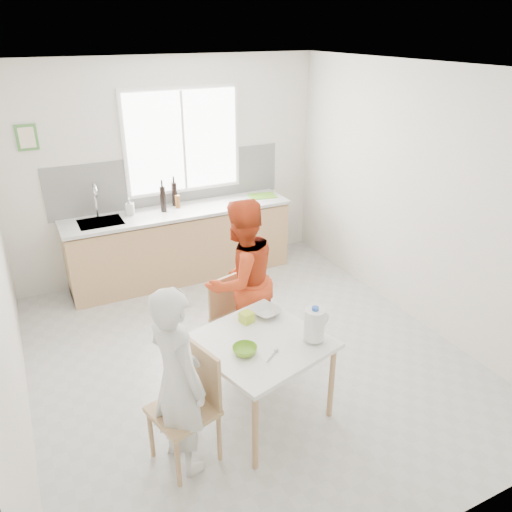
{
  "coord_description": "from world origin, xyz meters",
  "views": [
    {
      "loc": [
        -1.74,
        -3.72,
        3.01
      ],
      "look_at": [
        0.2,
        0.2,
        0.97
      ],
      "focal_mm": 35.0,
      "sensor_mm": 36.0,
      "label": 1
    }
  ],
  "objects_px": {
    "milk_jug": "(315,324)",
    "wine_bottle_a": "(163,199)",
    "chair_far": "(231,315)",
    "bowl_white": "(267,312)",
    "chair_left": "(191,401)",
    "person_red": "(241,281)",
    "wine_bottle_b": "(175,194)",
    "person_white": "(178,381)",
    "bowl_green": "(245,350)",
    "dining_table": "(260,348)"
  },
  "relations": [
    {
      "from": "chair_left",
      "to": "bowl_green",
      "type": "distance_m",
      "value": 0.54
    },
    {
      "from": "chair_left",
      "to": "wine_bottle_a",
      "type": "height_order",
      "value": "wine_bottle_a"
    },
    {
      "from": "person_red",
      "to": "wine_bottle_b",
      "type": "relative_size",
      "value": 5.37
    },
    {
      "from": "milk_jug",
      "to": "wine_bottle_b",
      "type": "bearing_deg",
      "value": 77.4
    },
    {
      "from": "dining_table",
      "to": "person_red",
      "type": "relative_size",
      "value": 0.72
    },
    {
      "from": "person_white",
      "to": "chair_left",
      "type": "bearing_deg",
      "value": -90.0
    },
    {
      "from": "milk_jug",
      "to": "wine_bottle_b",
      "type": "height_order",
      "value": "wine_bottle_b"
    },
    {
      "from": "chair_left",
      "to": "milk_jug",
      "type": "bearing_deg",
      "value": 74.37
    },
    {
      "from": "bowl_white",
      "to": "milk_jug",
      "type": "distance_m",
      "value": 0.55
    },
    {
      "from": "chair_far",
      "to": "wine_bottle_b",
      "type": "bearing_deg",
      "value": 71.37
    },
    {
      "from": "bowl_green",
      "to": "bowl_white",
      "type": "height_order",
      "value": "bowl_green"
    },
    {
      "from": "person_white",
      "to": "milk_jug",
      "type": "bearing_deg",
      "value": -104.35
    },
    {
      "from": "bowl_white",
      "to": "wine_bottle_b",
      "type": "height_order",
      "value": "wine_bottle_b"
    },
    {
      "from": "chair_far",
      "to": "wine_bottle_a",
      "type": "height_order",
      "value": "wine_bottle_a"
    },
    {
      "from": "person_white",
      "to": "bowl_white",
      "type": "bearing_deg",
      "value": -76.9
    },
    {
      "from": "chair_left",
      "to": "person_red",
      "type": "distance_m",
      "value": 1.4
    },
    {
      "from": "chair_left",
      "to": "person_red",
      "type": "bearing_deg",
      "value": 124.33
    },
    {
      "from": "person_white",
      "to": "dining_table",
      "type": "bearing_deg",
      "value": -90.0
    },
    {
      "from": "dining_table",
      "to": "wine_bottle_a",
      "type": "height_order",
      "value": "wine_bottle_a"
    },
    {
      "from": "milk_jug",
      "to": "person_white",
      "type": "bearing_deg",
      "value": 165.65
    },
    {
      "from": "chair_far",
      "to": "bowl_white",
      "type": "height_order",
      "value": "chair_far"
    },
    {
      "from": "chair_far",
      "to": "milk_jug",
      "type": "relative_size",
      "value": 2.83
    },
    {
      "from": "chair_far",
      "to": "bowl_green",
      "type": "height_order",
      "value": "chair_far"
    },
    {
      "from": "person_white",
      "to": "person_red",
      "type": "xyz_separation_m",
      "value": [
        0.98,
        1.06,
        0.06
      ]
    },
    {
      "from": "milk_jug",
      "to": "wine_bottle_a",
      "type": "height_order",
      "value": "wine_bottle_a"
    },
    {
      "from": "milk_jug",
      "to": "wine_bottle_b",
      "type": "xyz_separation_m",
      "value": [
        -0.13,
        3.09,
        0.19
      ]
    },
    {
      "from": "chair_far",
      "to": "person_red",
      "type": "relative_size",
      "value": 0.5
    },
    {
      "from": "bowl_white",
      "to": "person_white",
      "type": "bearing_deg",
      "value": -151.87
    },
    {
      "from": "dining_table",
      "to": "person_white",
      "type": "relative_size",
      "value": 0.78
    },
    {
      "from": "dining_table",
      "to": "chair_far",
      "type": "bearing_deg",
      "value": 81.7
    },
    {
      "from": "dining_table",
      "to": "bowl_white",
      "type": "distance_m",
      "value": 0.4
    },
    {
      "from": "bowl_green",
      "to": "wine_bottle_b",
      "type": "height_order",
      "value": "wine_bottle_b"
    },
    {
      "from": "dining_table",
      "to": "milk_jug",
      "type": "relative_size",
      "value": 4.04
    },
    {
      "from": "dining_table",
      "to": "bowl_green",
      "type": "relative_size",
      "value": 6.04
    },
    {
      "from": "chair_far",
      "to": "bowl_white",
      "type": "xyz_separation_m",
      "value": [
        0.1,
        -0.56,
        0.31
      ]
    },
    {
      "from": "bowl_green",
      "to": "milk_jug",
      "type": "xyz_separation_m",
      "value": [
        0.57,
        -0.09,
        0.12
      ]
    },
    {
      "from": "bowl_green",
      "to": "bowl_white",
      "type": "relative_size",
      "value": 0.8
    },
    {
      "from": "wine_bottle_a",
      "to": "wine_bottle_b",
      "type": "height_order",
      "value": "wine_bottle_a"
    },
    {
      "from": "person_red",
      "to": "bowl_green",
      "type": "relative_size",
      "value": 8.39
    },
    {
      "from": "dining_table",
      "to": "milk_jug",
      "type": "distance_m",
      "value": 0.49
    },
    {
      "from": "bowl_white",
      "to": "person_red",
      "type": "bearing_deg",
      "value": 88.96
    },
    {
      "from": "milk_jug",
      "to": "wine_bottle_a",
      "type": "distance_m",
      "value": 2.96
    },
    {
      "from": "dining_table",
      "to": "bowl_white",
      "type": "xyz_separation_m",
      "value": [
        0.22,
        0.32,
        0.1
      ]
    },
    {
      "from": "bowl_white",
      "to": "wine_bottle_a",
      "type": "height_order",
      "value": "wine_bottle_a"
    },
    {
      "from": "chair_far",
      "to": "person_red",
      "type": "bearing_deg",
      "value": -21.24
    },
    {
      "from": "chair_far",
      "to": "wine_bottle_b",
      "type": "xyz_separation_m",
      "value": [
        0.13,
        2.02,
        0.62
      ]
    },
    {
      "from": "chair_left",
      "to": "bowl_green",
      "type": "height_order",
      "value": "chair_left"
    },
    {
      "from": "chair_far",
      "to": "dining_table",
      "type": "bearing_deg",
      "value": -113.33
    },
    {
      "from": "dining_table",
      "to": "bowl_white",
      "type": "relative_size",
      "value": 4.84
    },
    {
      "from": "chair_far",
      "to": "milk_jug",
      "type": "distance_m",
      "value": 1.18
    }
  ]
}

